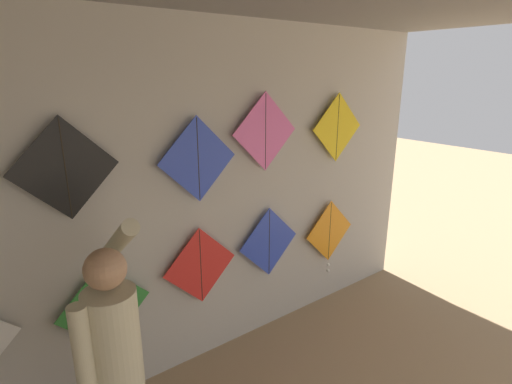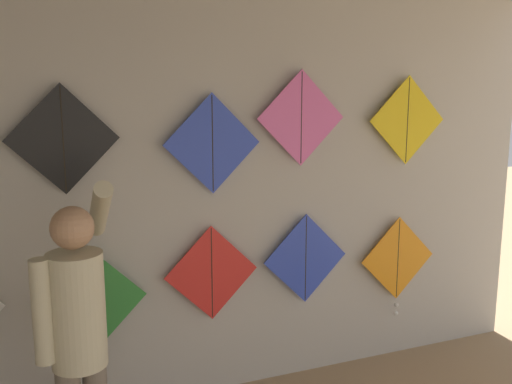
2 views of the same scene
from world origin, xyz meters
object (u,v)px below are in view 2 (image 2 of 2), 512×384
Objects in this scene: kite_4 at (398,261)px; kite_7 at (212,144)px; kite_6 at (63,139)px; kite_9 at (407,120)px; kite_8 at (301,118)px; kite_3 at (306,258)px; shopkeeper at (78,330)px; kite_1 at (95,306)px; kite_2 at (212,273)px.

kite_7 is at bearing 179.98° from kite_4.
kite_6 is 1.00× the size of kite_9.
kite_8 is at bearing 180.00° from kite_9.
kite_3 is 1.01m from kite_8.
kite_6 is at bearing 180.00° from kite_9.
kite_3 is at bearing 180.00° from kite_9.
kite_6 is 0.92m from kite_7.
kite_4 is at bearing -0.02° from kite_7.
kite_4 is 1.41m from kite_8.
shopkeeper is 2.56× the size of kite_9.
kite_9 is (2.47, 0.74, 0.94)m from shopkeeper.
shopkeeper is at bearing -154.92° from kite_8.
kite_8 is at bearing 0.03° from kite_1.
kite_8 is 0.88m from kite_9.
kite_8 is at bearing 0.00° from kite_2.
kite_9 reaches higher than kite_4.
kite_2 is 1.52m from kite_4.
kite_4 is at bearing -178.95° from kite_9.
shopkeeper is 1.19m from kite_2.
kite_2 is 1.30m from kite_6.
kite_7 is (-0.69, 0.00, 0.86)m from kite_3.
kite_9 is (1.54, 0.00, 0.99)m from kite_2.
kite_1 is 1.32× the size of kite_7.
kite_3 is 1.28m from kite_9.
kite_1 is at bearing 63.11° from shopkeeper.
shopkeeper is 2.56× the size of kite_7.
kite_4 is 1.09m from kite_9.
shopkeeper is 2.56× the size of kite_2.
kite_3 is at bearing 9.34° from shopkeeper.
shopkeeper is 2.56× the size of kite_3.
shopkeeper is at bearing -92.18° from kite_6.
kite_2 is at bearing 180.00° from kite_7.
kite_6 is 1.56m from kite_8.
kite_7 is at bearing 180.00° from kite_9.
kite_7 is (0.02, 0.00, 0.88)m from kite_2.
kite_6 is at bearing 179.67° from kite_1.
kite_4 is (1.51, -0.00, -0.09)m from kite_2.
kite_1 is 1.09× the size of kite_4.
kite_9 reaches higher than kite_2.
kite_9 is (0.88, 0.00, -0.04)m from kite_8.
kite_7 reaches higher than kite_2.
kite_9 is (2.31, 0.00, 1.11)m from kite_1.
kite_7 reaches higher than kite_4.
kite_7 is at bearing 0.00° from kite_6.
kite_9 is at bearing 0.00° from kite_7.
kite_3 is (1.48, 0.00, 0.13)m from kite_1.
shopkeeper reaches higher than kite_3.
kite_3 is 1.10m from kite_7.
kite_9 is (0.83, 0.00, 0.97)m from kite_3.
kite_3 is at bearing 0.00° from kite_2.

